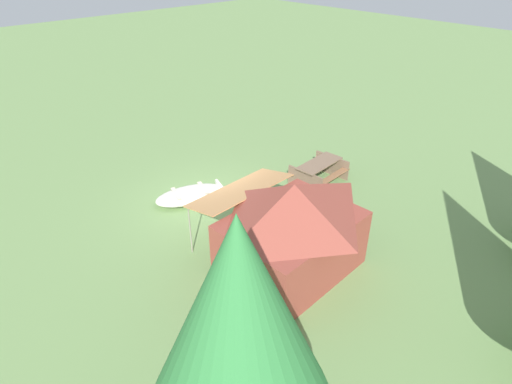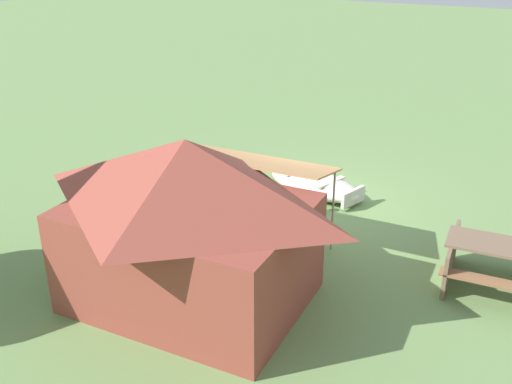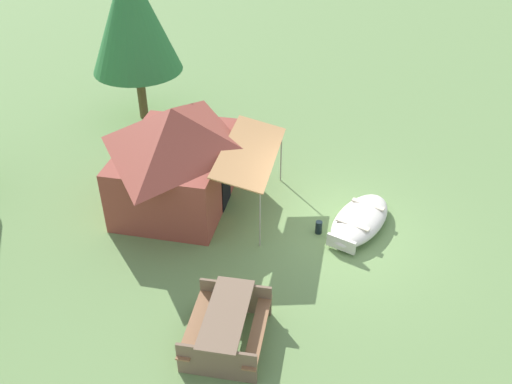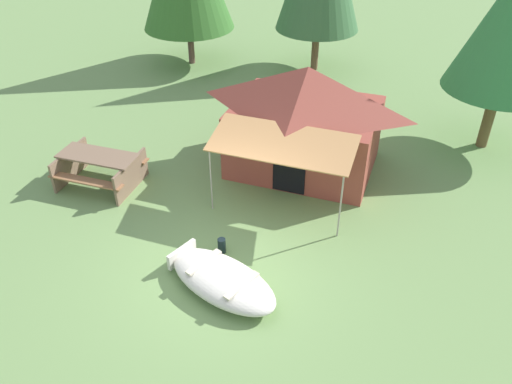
# 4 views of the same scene
# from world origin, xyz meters

# --- Properties ---
(ground_plane) EXTENTS (80.00, 80.00, 0.00)m
(ground_plane) POSITION_xyz_m (0.00, 0.00, 0.00)
(ground_plane) COLOR #6E9152
(beached_rowboat) EXTENTS (2.55, 1.75, 0.44)m
(beached_rowboat) POSITION_xyz_m (0.31, -0.61, 0.23)
(beached_rowboat) COLOR silver
(beached_rowboat) RESTS_ON ground_plane
(canvas_cabin_tent) EXTENTS (3.75, 4.01, 2.61)m
(canvas_cabin_tent) POSITION_xyz_m (0.37, 4.02, 1.35)
(canvas_cabin_tent) COLOR brown
(canvas_cabin_tent) RESTS_ON ground_plane
(picnic_table) EXTENTS (1.93, 1.57, 0.79)m
(picnic_table) POSITION_xyz_m (-3.83, 1.48, 0.49)
(picnic_table) COLOR #7A604B
(picnic_table) RESTS_ON ground_plane
(cooler_box) EXTENTS (0.47, 0.54, 0.38)m
(cooler_box) POSITION_xyz_m (0.49, 3.10, 0.19)
(cooler_box) COLOR #2F9068
(cooler_box) RESTS_ON ground_plane
(fuel_can) EXTENTS (0.23, 0.23, 0.33)m
(fuel_can) POSITION_xyz_m (-0.13, 0.31, 0.16)
(fuel_can) COLOR black
(fuel_can) RESTS_ON ground_plane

